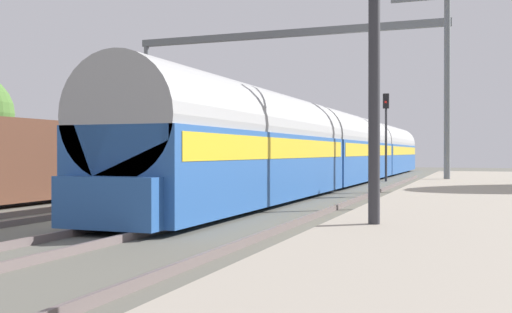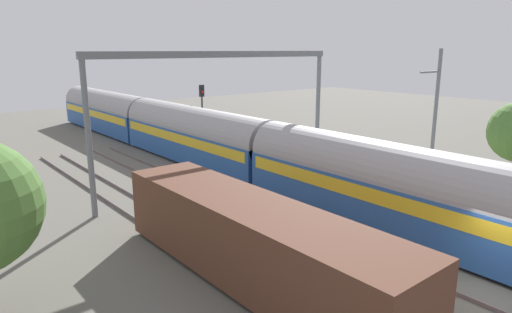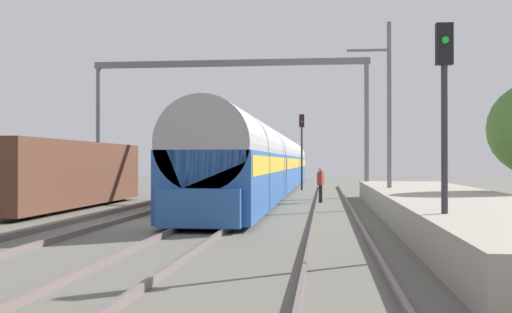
% 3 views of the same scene
% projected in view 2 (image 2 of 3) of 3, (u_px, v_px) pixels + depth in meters
% --- Properties ---
extents(ground, '(120.00, 120.00, 0.00)m').
position_uv_depth(ground, '(494.00, 292.00, 15.17)').
color(ground, '#605F55').
extents(track_west, '(1.52, 60.00, 0.16)m').
position_uv_depth(track_west, '(467.00, 310.00, 13.96)').
color(track_west, '#6A5D5B').
rests_on(track_west, ground).
extents(passenger_train, '(2.93, 49.20, 3.82)m').
position_uv_depth(passenger_train, '(195.00, 135.00, 32.35)').
color(passenger_train, '#28569E').
rests_on(passenger_train, ground).
extents(freight_car, '(2.80, 13.00, 2.70)m').
position_uv_depth(freight_car, '(252.00, 242.00, 15.58)').
color(freight_car, '#563323').
rests_on(freight_car, ground).
extents(person_crossing, '(0.35, 0.45, 1.73)m').
position_uv_depth(person_crossing, '(345.00, 171.00, 26.30)').
color(person_crossing, black).
rests_on(person_crossing, ground).
extents(railway_signal_far, '(0.36, 0.30, 5.32)m').
position_uv_depth(railway_signal_far, '(202.00, 110.00, 34.69)').
color(railway_signal_far, '#2D2D33').
rests_on(railway_signal_far, ground).
extents(catenary_gantry, '(16.01, 0.28, 7.86)m').
position_uv_depth(catenary_gantry, '(224.00, 87.00, 25.46)').
color(catenary_gantry, slate).
rests_on(catenary_gantry, ground).
extents(catenary_pole_east_mid, '(1.90, 0.20, 8.00)m').
position_uv_depth(catenary_pole_east_mid, '(434.00, 121.00, 24.66)').
color(catenary_pole_east_mid, slate).
rests_on(catenary_pole_east_mid, ground).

